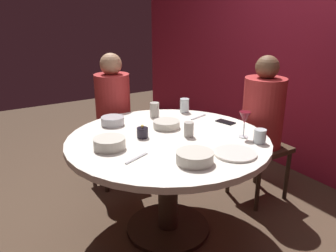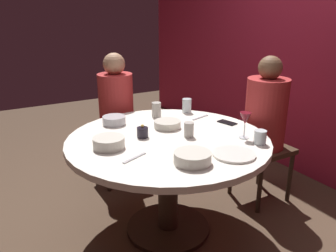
{
  "view_description": "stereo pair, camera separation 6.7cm",
  "coord_description": "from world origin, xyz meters",
  "px_view_note": "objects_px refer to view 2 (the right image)",
  "views": [
    {
      "loc": [
        1.77,
        -1.11,
        1.52
      ],
      "look_at": [
        0.0,
        0.0,
        0.8
      ],
      "focal_mm": 35.9,
      "sensor_mm": 36.0,
      "label": 1
    },
    {
      "loc": [
        1.8,
        -1.05,
        1.52
      ],
      "look_at": [
        0.0,
        0.0,
        0.8
      ],
      "focal_mm": 35.9,
      "sensor_mm": 36.0,
      "label": 2
    }
  ],
  "objects_px": {
    "dining_table": "(168,157)",
    "cup_center_front": "(260,137)",
    "bowl_serving_large": "(114,120)",
    "bowl_small_white": "(192,158)",
    "bowl_sauce_side": "(109,142)",
    "bowl_salad_center": "(167,124)",
    "dinner_plate": "(234,154)",
    "seated_diner_left": "(116,105)",
    "cup_near_candle": "(187,106)",
    "wine_glass": "(245,120)",
    "seated_diner_back": "(266,115)",
    "cup_by_left_diner": "(156,110)",
    "cup_by_right_diner": "(189,130)",
    "cell_phone": "(227,123)",
    "candle_holder": "(143,132)"
  },
  "relations": [
    {
      "from": "dining_table",
      "to": "cup_center_front",
      "type": "height_order",
      "value": "cup_center_front"
    },
    {
      "from": "bowl_serving_large",
      "to": "bowl_small_white",
      "type": "relative_size",
      "value": 0.82
    },
    {
      "from": "bowl_sauce_side",
      "to": "cup_center_front",
      "type": "xyz_separation_m",
      "value": [
        0.42,
        0.85,
        0.01
      ]
    },
    {
      "from": "bowl_sauce_side",
      "to": "bowl_salad_center",
      "type": "bearing_deg",
      "value": 105.93
    },
    {
      "from": "bowl_small_white",
      "to": "bowl_sauce_side",
      "type": "bearing_deg",
      "value": -144.15
    },
    {
      "from": "dinner_plate",
      "to": "cup_center_front",
      "type": "bearing_deg",
      "value": 102.04
    },
    {
      "from": "seated_diner_left",
      "to": "cup_near_candle",
      "type": "xyz_separation_m",
      "value": [
        0.49,
        0.43,
        0.05
      ]
    },
    {
      "from": "bowl_small_white",
      "to": "cup_center_front",
      "type": "distance_m",
      "value": 0.53
    },
    {
      "from": "wine_glass",
      "to": "bowl_sauce_side",
      "type": "bearing_deg",
      "value": -109.43
    },
    {
      "from": "dining_table",
      "to": "seated_diner_back",
      "type": "relative_size",
      "value": 1.12
    },
    {
      "from": "bowl_salad_center",
      "to": "bowl_serving_large",
      "type": "bearing_deg",
      "value": -131.56
    },
    {
      "from": "dining_table",
      "to": "cup_near_candle",
      "type": "height_order",
      "value": "cup_near_candle"
    },
    {
      "from": "wine_glass",
      "to": "cup_by_left_diner",
      "type": "bearing_deg",
      "value": -158.38
    },
    {
      "from": "wine_glass",
      "to": "cup_by_left_diner",
      "type": "height_order",
      "value": "wine_glass"
    },
    {
      "from": "dinner_plate",
      "to": "cup_by_left_diner",
      "type": "bearing_deg",
      "value": -177.86
    },
    {
      "from": "dinner_plate",
      "to": "dining_table",
      "type": "bearing_deg",
      "value": -157.67
    },
    {
      "from": "dining_table",
      "to": "seated_diner_left",
      "type": "height_order",
      "value": "seated_diner_left"
    },
    {
      "from": "dinner_plate",
      "to": "bowl_sauce_side",
      "type": "distance_m",
      "value": 0.76
    },
    {
      "from": "cup_by_right_diner",
      "to": "bowl_serving_large",
      "type": "bearing_deg",
      "value": -146.22
    },
    {
      "from": "bowl_salad_center",
      "to": "cell_phone",
      "type": "bearing_deg",
      "value": 72.75
    },
    {
      "from": "candle_holder",
      "to": "bowl_serving_large",
      "type": "xyz_separation_m",
      "value": [
        -0.35,
        -0.06,
        -0.0
      ]
    },
    {
      "from": "cell_phone",
      "to": "cup_center_front",
      "type": "relative_size",
      "value": 1.57
    },
    {
      "from": "wine_glass",
      "to": "cup_center_front",
      "type": "distance_m",
      "value": 0.15
    },
    {
      "from": "seated_diner_back",
      "to": "bowl_salad_center",
      "type": "bearing_deg",
      "value": -12.16
    },
    {
      "from": "candle_holder",
      "to": "dinner_plate",
      "type": "bearing_deg",
      "value": 31.44
    },
    {
      "from": "dining_table",
      "to": "seated_diner_left",
      "type": "distance_m",
      "value": 0.93
    },
    {
      "from": "bowl_serving_large",
      "to": "bowl_small_white",
      "type": "xyz_separation_m",
      "value": [
        0.85,
        0.12,
        0.0
      ]
    },
    {
      "from": "candle_holder",
      "to": "cup_center_front",
      "type": "xyz_separation_m",
      "value": [
        0.48,
        0.59,
        0.01
      ]
    },
    {
      "from": "wine_glass",
      "to": "bowl_serving_large",
      "type": "xyz_separation_m",
      "value": [
        -0.7,
        -0.64,
        -0.1
      ]
    },
    {
      "from": "dining_table",
      "to": "bowl_small_white",
      "type": "xyz_separation_m",
      "value": [
        0.41,
        -0.08,
        0.18
      ]
    },
    {
      "from": "dinner_plate",
      "to": "cup_by_left_diner",
      "type": "relative_size",
      "value": 2.16
    },
    {
      "from": "bowl_serving_large",
      "to": "cup_by_right_diner",
      "type": "bearing_deg",
      "value": 33.78
    },
    {
      "from": "dining_table",
      "to": "candle_holder",
      "type": "distance_m",
      "value": 0.25
    },
    {
      "from": "bowl_small_white",
      "to": "dinner_plate",
      "type": "bearing_deg",
      "value": 82.33
    },
    {
      "from": "cell_phone",
      "to": "bowl_sauce_side",
      "type": "xyz_separation_m",
      "value": [
        0.01,
        -0.94,
        0.03
      ]
    },
    {
      "from": "dining_table",
      "to": "cup_by_left_diner",
      "type": "xyz_separation_m",
      "value": [
        -0.44,
        0.15,
        0.21
      ]
    },
    {
      "from": "cup_near_candle",
      "to": "cup_center_front",
      "type": "relative_size",
      "value": 1.28
    },
    {
      "from": "dining_table",
      "to": "seated_diner_left",
      "type": "xyz_separation_m",
      "value": [
        -0.91,
        0.0,
        0.15
      ]
    },
    {
      "from": "seated_diner_left",
      "to": "bowl_sauce_side",
      "type": "bearing_deg",
      "value": -24.51
    },
    {
      "from": "candle_holder",
      "to": "cup_center_front",
      "type": "height_order",
      "value": "same"
    },
    {
      "from": "candle_holder",
      "to": "wine_glass",
      "type": "relative_size",
      "value": 0.51
    },
    {
      "from": "bowl_salad_center",
      "to": "seated_diner_back",
      "type": "bearing_deg",
      "value": 77.84
    },
    {
      "from": "wine_glass",
      "to": "cup_by_left_diner",
      "type": "distance_m",
      "value": 0.76
    },
    {
      "from": "wine_glass",
      "to": "cup_center_front",
      "type": "relative_size",
      "value": 1.97
    },
    {
      "from": "bowl_salad_center",
      "to": "cup_near_candle",
      "type": "xyz_separation_m",
      "value": [
        -0.25,
        0.33,
        0.03
      ]
    },
    {
      "from": "cell_phone",
      "to": "cup_near_candle",
      "type": "xyz_separation_m",
      "value": [
        -0.39,
        -0.11,
        0.05
      ]
    },
    {
      "from": "bowl_sauce_side",
      "to": "seated_diner_back",
      "type": "bearing_deg",
      "value": 88.65
    },
    {
      "from": "seated_diner_left",
      "to": "cup_center_front",
      "type": "bearing_deg",
      "value": 18.79
    },
    {
      "from": "seated_diner_left",
      "to": "bowl_small_white",
      "type": "distance_m",
      "value": 1.33
    },
    {
      "from": "seated_diner_back",
      "to": "bowl_serving_large",
      "type": "bearing_deg",
      "value": -21.74
    }
  ]
}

